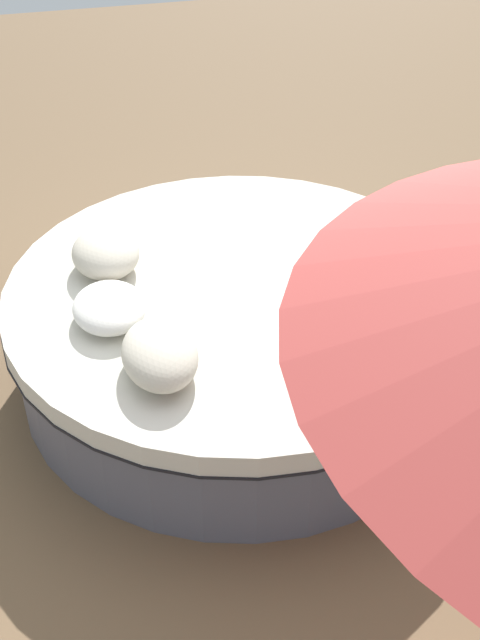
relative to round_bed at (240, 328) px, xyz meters
The scene contains 5 objects.
ground_plane 0.33m from the round_bed, ahead, with size 16.00×16.00×0.00m, color brown.
round_bed is the anchor object (origin of this frame).
throw_pillow_0 0.90m from the round_bed, 116.19° to the right, with size 0.49×0.39×0.22m, color beige.
throw_pillow_1 0.87m from the round_bed, 79.12° to the right, with size 0.47×0.39×0.16m, color white.
throw_pillow_2 0.96m from the round_bed, 42.05° to the right, with size 0.54×0.37×0.22m, color beige.
Camera 1 is at (3.63, -0.96, 3.24)m, focal length 44.71 mm.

